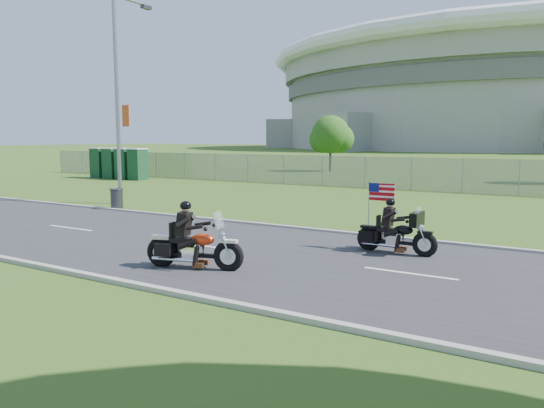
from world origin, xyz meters
The scene contains 15 objects.
ground centered at (0.00, 0.00, 0.00)m, with size 420.00×420.00×0.00m, color #32531A.
road centered at (0.00, 0.00, 0.02)m, with size 120.00×8.00×0.04m, color #28282B.
curb_north centered at (0.00, 4.05, 0.05)m, with size 120.00×0.18×0.12m, color #9E9B93.
curb_south centered at (0.00, -4.05, 0.05)m, with size 120.00×0.18×0.12m, color #9E9B93.
fence centered at (-5.00, 20.00, 1.00)m, with size 60.00×0.03×2.00m, color gray.
stadium centered at (-20.00, 170.00, 15.58)m, with size 140.40×140.40×29.20m.
streetlight centered at (-11.98, 6.22, 5.64)m, with size 0.90×2.46×10.00m.
porta_toilet_a centered at (-22.00, 17.00, 1.15)m, with size 1.10×1.10×2.30m, color #133E20.
porta_toilet_b centered at (-23.40, 17.00, 1.15)m, with size 1.10×1.10×2.30m, color #133E20.
porta_toilet_c centered at (-24.80, 17.00, 1.15)m, with size 1.10×1.10×2.30m, color #133E20.
porta_toilet_d centered at (-26.20, 17.00, 1.15)m, with size 1.10×1.10×2.30m, color #133E20.
tree_fence_mid centered at (-13.95, 34.04, 3.30)m, with size 3.96×3.69×5.30m.
motorcycle_lead centered at (-0.64, -2.21, 0.53)m, with size 2.45×1.08×1.69m.
motorcycle_follow centered at (2.99, 2.02, 0.53)m, with size 2.28×0.75×1.90m.
trash_can centered at (-10.49, 4.40, 0.46)m, with size 0.53×0.53×0.92m, color #35353A.
Camera 1 is at (7.52, -11.91, 3.17)m, focal length 35.00 mm.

